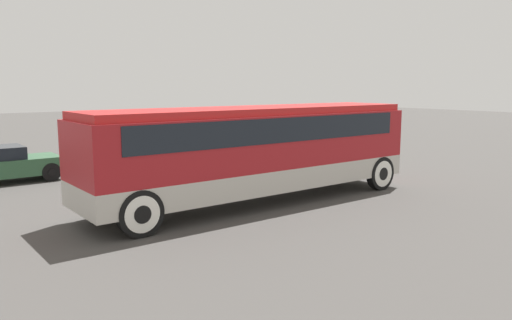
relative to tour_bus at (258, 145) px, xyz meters
The scene contains 3 objects.
ground_plane 1.85m from the tour_bus, behind, with size 120.00×120.00×0.00m, color #423F3D.
tour_bus is the anchor object (origin of this frame).
parked_car_near 6.69m from the tour_bus, 86.51° to the left, with size 4.40×1.94×1.37m.
Camera 1 is at (-9.48, -12.30, 3.70)m, focal length 35.00 mm.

